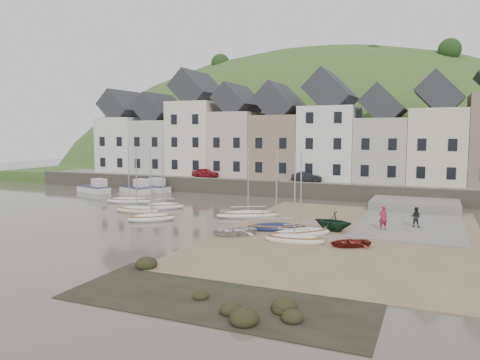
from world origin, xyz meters
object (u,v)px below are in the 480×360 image
at_px(rowboat_green, 333,221).
at_px(rowboat_red, 349,242).
at_px(person_dark, 416,217).
at_px(person_red, 383,218).
at_px(car_right, 307,177).
at_px(car_left, 205,173).
at_px(sailboat_0, 129,200).
at_px(rowboat_white, 234,230).

height_order(rowboat_green, rowboat_red, rowboat_green).
distance_m(rowboat_red, person_dark, 8.80).
relative_size(person_red, person_dark, 1.16).
distance_m(rowboat_red, car_right, 24.74).
bearing_deg(car_left, person_red, -133.44).
relative_size(rowboat_green, person_red, 1.60).
xyz_separation_m(sailboat_0, car_left, (2.26, 13.07, 1.94)).
distance_m(rowboat_white, car_right, 22.93).
bearing_deg(person_red, rowboat_green, -2.89).
xyz_separation_m(rowboat_red, car_right, (-8.97, 22.98, 1.85)).
bearing_deg(person_dark, rowboat_white, 44.46).
xyz_separation_m(rowboat_red, person_red, (1.45, 5.96, 0.69)).
relative_size(person_dark, car_right, 0.44).
bearing_deg(person_dark, rowboat_red, 76.43).
distance_m(sailboat_0, rowboat_white, 19.08).
relative_size(rowboat_white, rowboat_green, 1.13).
xyz_separation_m(rowboat_red, car_left, (-22.37, 22.98, 1.86)).
bearing_deg(rowboat_white, rowboat_red, 49.46).
bearing_deg(rowboat_red, sailboat_0, -143.79).
bearing_deg(sailboat_0, rowboat_red, -21.92).
relative_size(rowboat_red, person_red, 1.48).
bearing_deg(rowboat_green, person_dark, 135.25).
relative_size(sailboat_0, car_left, 1.80).
distance_m(person_red, car_right, 19.99).
xyz_separation_m(sailboat_0, rowboat_green, (22.67, -5.64, 0.56)).
xyz_separation_m(rowboat_white, car_left, (-14.11, 22.85, 1.80)).
distance_m(rowboat_white, car_left, 26.91).
xyz_separation_m(rowboat_green, person_dark, (5.64, 3.71, 0.08)).
xyz_separation_m(rowboat_green, person_red, (3.42, 1.68, 0.20)).
height_order(rowboat_white, rowboat_green, rowboat_green).
xyz_separation_m(rowboat_green, rowboat_red, (1.97, -4.28, -0.49)).
bearing_deg(car_left, person_dark, -127.83).
height_order(person_dark, car_right, car_right).
distance_m(rowboat_green, person_red, 3.82).
distance_m(rowboat_red, person_red, 6.17).
bearing_deg(rowboat_red, rowboat_green, 172.84).
bearing_deg(rowboat_green, rowboat_white, -44.68).
xyz_separation_m(sailboat_0, person_dark, (28.30, -1.93, 0.64)).
distance_m(sailboat_0, car_left, 13.40).
bearing_deg(car_right, rowboat_red, -170.66).
bearing_deg(car_right, rowboat_white, 169.80).
bearing_deg(rowboat_green, person_red, 128.08).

